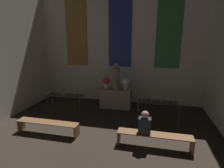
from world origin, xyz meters
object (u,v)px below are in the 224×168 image
at_px(flower_vase_left, 106,82).
at_px(person_seated, 145,123).
at_px(flower_vase_right, 126,83).
at_px(pew_back_left, 48,125).
at_px(statue, 116,77).
at_px(altar, 116,98).
at_px(candle_rack_left, 65,97).
at_px(pew_back_right, 154,137).
at_px(candle_rack_right, 158,104).

relative_size(flower_vase_left, person_seated, 0.76).
distance_m(flower_vase_right, pew_back_left, 3.75).
bearing_deg(pew_back_left, statue, 58.71).
height_order(altar, candle_rack_left, candle_rack_left).
distance_m(statue, candle_rack_left, 2.41).
bearing_deg(flower_vase_left, pew_back_left, -114.14).
bearing_deg(altar, flower_vase_right, -0.00).
distance_m(statue, pew_back_left, 3.56).
relative_size(candle_rack_left, pew_back_right, 0.71).
relative_size(flower_vase_right, candle_rack_right, 0.34).
distance_m(pew_back_left, pew_back_right, 3.51).
distance_m(pew_back_left, person_seated, 3.24).
relative_size(altar, flower_vase_left, 2.71).
distance_m(candle_rack_right, person_seated, 1.60).
height_order(flower_vase_right, person_seated, flower_vase_right).
height_order(altar, person_seated, person_seated).
bearing_deg(flower_vase_left, flower_vase_right, 0.00).
distance_m(altar, flower_vase_right, 0.90).
distance_m(flower_vase_left, pew_back_right, 3.75).
height_order(candle_rack_right, person_seated, person_seated).
xyz_separation_m(altar, flower_vase_left, (-0.46, -0.00, 0.77)).
height_order(flower_vase_left, candle_rack_left, flower_vase_left).
distance_m(flower_vase_right, candle_rack_right, 2.01).
height_order(altar, pew_back_left, altar).
distance_m(flower_vase_left, candle_rack_left, 2.01).
distance_m(altar, pew_back_left, 3.38).
height_order(candle_rack_left, person_seated, person_seated).
bearing_deg(flower_vase_right, altar, 180.00).
relative_size(flower_vase_left, pew_back_right, 0.24).
bearing_deg(pew_back_right, candle_rack_left, 157.04).
xyz_separation_m(candle_rack_right, person_seated, (-0.42, -1.55, -0.06)).
height_order(candle_rack_right, pew_back_right, candle_rack_right).
height_order(altar, statue, statue).
relative_size(altar, person_seated, 2.06).
bearing_deg(candle_rack_left, flower_vase_right, 29.67).
bearing_deg(pew_back_left, candle_rack_right, 23.00).
relative_size(pew_back_left, person_seated, 3.15).
bearing_deg(altar, person_seated, -63.13).
distance_m(flower_vase_right, person_seated, 3.09).
xyz_separation_m(altar, person_seated, (1.46, -2.89, 0.27)).
xyz_separation_m(flower_vase_left, pew_back_right, (2.21, -2.89, -0.91)).
bearing_deg(pew_back_right, person_seated, 180.00).
bearing_deg(altar, pew_back_left, -121.29).
distance_m(flower_vase_left, person_seated, 3.50).
height_order(candle_rack_right, pew_back_left, candle_rack_right).
relative_size(statue, pew_back_right, 0.55).
height_order(statue, candle_rack_left, statue).
relative_size(flower_vase_right, pew_back_left, 0.24).
bearing_deg(pew_back_left, flower_vase_left, 65.86).
bearing_deg(candle_rack_right, statue, 144.60).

